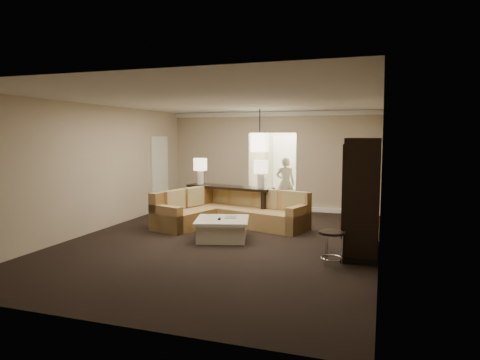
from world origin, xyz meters
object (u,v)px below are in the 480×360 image
(person, at_px, (285,180))
(drink_table, at_px, (332,241))
(armoire, at_px, (362,199))
(console_table, at_px, (229,200))
(sectional_sofa, at_px, (228,211))
(coffee_table, at_px, (222,229))

(person, bearing_deg, drink_table, 106.33)
(drink_table, bearing_deg, person, 110.44)
(armoire, relative_size, drink_table, 3.79)
(console_table, relative_size, armoire, 1.11)
(sectional_sofa, xyz_separation_m, console_table, (-0.17, 0.58, 0.17))
(drink_table, bearing_deg, armoire, 61.23)
(console_table, relative_size, person, 1.40)
(sectional_sofa, distance_m, person, 3.01)
(armoire, bearing_deg, drink_table, -118.77)
(coffee_table, height_order, person, person)
(coffee_table, xyz_separation_m, armoire, (2.75, -0.22, 0.78))
(armoire, bearing_deg, sectional_sofa, 154.00)
(sectional_sofa, relative_size, armoire, 1.65)
(person, bearing_deg, coffee_table, 80.48)
(sectional_sofa, xyz_separation_m, person, (0.74, 2.88, 0.48))
(drink_table, xyz_separation_m, person, (-1.93, 5.17, 0.43))
(drink_table, bearing_deg, sectional_sofa, 139.26)
(coffee_table, xyz_separation_m, console_table, (-0.52, 1.86, 0.30))
(console_table, height_order, drink_table, console_table)
(armoire, height_order, drink_table, armoire)
(sectional_sofa, xyz_separation_m, coffee_table, (0.34, -1.29, -0.13))
(coffee_table, height_order, console_table, console_table)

